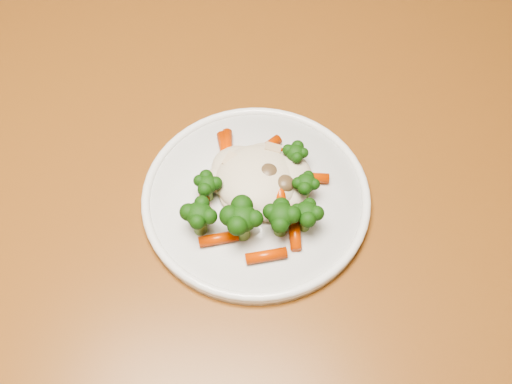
{
  "coord_description": "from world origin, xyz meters",
  "views": [
    {
      "loc": [
        -0.21,
        -0.41,
        1.36
      ],
      "look_at": [
        -0.24,
        -0.02,
        0.77
      ],
      "focal_mm": 45.0,
      "sensor_mm": 36.0,
      "label": 1
    }
  ],
  "objects": [
    {
      "name": "meal",
      "position": [
        -0.24,
        -0.03,
        0.78
      ],
      "size": [
        0.16,
        0.17,
        0.05
      ],
      "color": "beige",
      "rests_on": "plate"
    },
    {
      "name": "plate",
      "position": [
        -0.24,
        -0.02,
        0.76
      ],
      "size": [
        0.25,
        0.25,
        0.01
      ],
      "primitive_type": "cylinder",
      "color": "white",
      "rests_on": "dining_table"
    },
    {
      "name": "dining_table",
      "position": [
        -0.18,
        0.08,
        0.66
      ],
      "size": [
        1.51,
        1.21,
        0.75
      ],
      "rotation": [
        0.0,
        0.0,
        0.28
      ],
      "color": "brown",
      "rests_on": "ground"
    }
  ]
}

